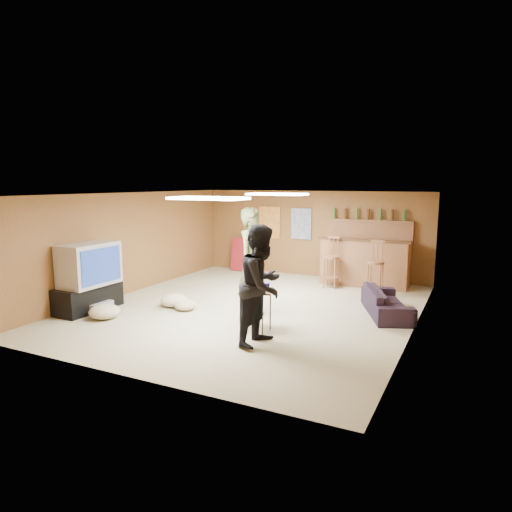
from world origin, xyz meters
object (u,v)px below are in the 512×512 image
at_px(person_olive, 253,263).
at_px(tray_table, 255,311).
at_px(person_black, 262,285).
at_px(bar_counter, 365,263).
at_px(sofa, 387,302).
at_px(tv_body, 89,264).

distance_m(person_olive, tray_table, 1.05).
bearing_deg(person_black, bar_counter, -0.65).
distance_m(person_black, sofa, 2.85).
height_order(bar_counter, tray_table, bar_counter).
relative_size(person_olive, tray_table, 2.92).
height_order(sofa, tray_table, tray_table).
bearing_deg(person_olive, tray_table, -143.73).
relative_size(bar_counter, tray_table, 2.95).
bearing_deg(person_black, tray_table, 41.12).
relative_size(person_olive, sofa, 1.19).
xyz_separation_m(tv_body, bar_counter, (4.15, 4.45, -0.35)).
relative_size(bar_counter, person_black, 1.10).
height_order(tv_body, person_olive, person_olive).
distance_m(tv_body, sofa, 5.58).
height_order(person_olive, sofa, person_olive).
relative_size(person_olive, person_black, 1.09).
distance_m(person_olive, person_black, 1.44).
relative_size(bar_counter, sofa, 1.20).
bearing_deg(sofa, tray_table, 113.92).
xyz_separation_m(tv_body, tray_table, (3.31, 0.33, -0.56)).
bearing_deg(person_olive, bar_counter, -13.02).
bearing_deg(tv_body, sofa, 23.65).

